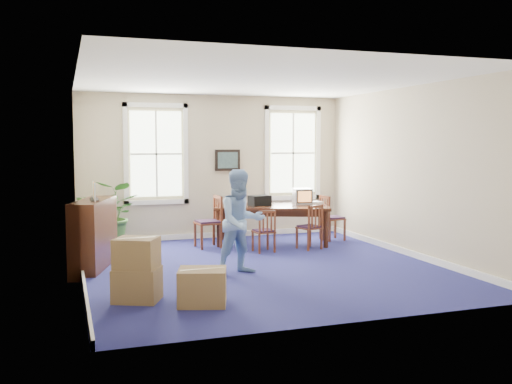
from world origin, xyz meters
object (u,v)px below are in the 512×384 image
object	(u,v)px
crt_tv	(302,196)
man	(241,222)
conference_table	(273,224)
potted_plant	(111,214)
cardboard_boxes	(153,265)
credenza	(94,232)
chair_near_left	(264,231)

from	to	relation	value
crt_tv	man	world-z (taller)	man
conference_table	potted_plant	size ratio (longest dim) A/B	1.73
crt_tv	cardboard_boxes	bearing A→B (deg)	-129.77
crt_tv	cardboard_boxes	size ratio (longest dim) A/B	0.26
conference_table	potted_plant	bearing A→B (deg)	-169.19
credenza	potted_plant	distance (m)	1.81
chair_near_left	credenza	size ratio (longest dim) A/B	0.53
cardboard_boxes	credenza	bearing A→B (deg)	106.61
conference_table	credenza	size ratio (longest dim) A/B	1.51
crt_tv	credenza	bearing A→B (deg)	-157.09
man	credenza	size ratio (longest dim) A/B	1.08
credenza	potted_plant	xyz separation A→B (m)	(0.42, 1.76, 0.07)
conference_table	cardboard_boxes	size ratio (longest dim) A/B	1.50
credenza	cardboard_boxes	xyz separation A→B (m)	(0.67, -2.26, -0.17)
credenza	cardboard_boxes	distance (m)	2.36
chair_near_left	conference_table	bearing A→B (deg)	-125.92
credenza	man	bearing A→B (deg)	-12.08
crt_tv	credenza	world-z (taller)	credenza
conference_table	chair_near_left	distance (m)	0.95
man	credenza	distance (m)	2.61
chair_near_left	man	world-z (taller)	man
conference_table	crt_tv	distance (m)	0.92
chair_near_left	cardboard_boxes	size ratio (longest dim) A/B	0.53
cardboard_boxes	chair_near_left	bearing A→B (deg)	45.72
conference_table	crt_tv	bearing A→B (deg)	25.15
conference_table	cardboard_boxes	bearing A→B (deg)	-110.79
conference_table	crt_tv	world-z (taller)	crt_tv
cardboard_boxes	conference_table	bearing A→B (deg)	48.45
man	cardboard_boxes	world-z (taller)	man
crt_tv	man	size ratio (longest dim) A/B	0.24
crt_tv	cardboard_boxes	distance (m)	5.16
crt_tv	chair_near_left	distance (m)	1.58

